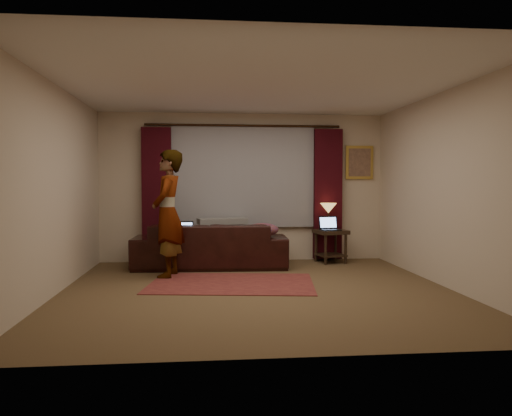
{
  "coord_description": "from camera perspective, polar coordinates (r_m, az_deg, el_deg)",
  "views": [
    {
      "loc": [
        -0.64,
        -6.32,
        1.37
      ],
      "look_at": [
        0.1,
        1.2,
        1.0
      ],
      "focal_mm": 35.0,
      "sensor_mm": 36.0,
      "label": 1
    }
  ],
  "objects": [
    {
      "name": "floor",
      "position": [
        6.5,
        0.17,
        -9.42
      ],
      "size": [
        5.0,
        5.0,
        0.01
      ],
      "primitive_type": "cube",
      "color": "brown",
      "rests_on": "ground"
    },
    {
      "name": "ceiling",
      "position": [
        6.47,
        0.17,
        13.76
      ],
      "size": [
        5.0,
        5.0,
        0.02
      ],
      "primitive_type": "cube",
      "color": "silver",
      "rests_on": "ground"
    },
    {
      "name": "wall_back",
      "position": [
        8.84,
        -1.48,
        2.35
      ],
      "size": [
        5.0,
        0.02,
        2.6
      ],
      "primitive_type": "cube",
      "color": "beige",
      "rests_on": "ground"
    },
    {
      "name": "wall_front",
      "position": [
        3.87,
        3.92,
        1.73
      ],
      "size": [
        5.0,
        0.02,
        2.6
      ],
      "primitive_type": "cube",
      "color": "beige",
      "rests_on": "ground"
    },
    {
      "name": "wall_left",
      "position": [
        6.59,
        -22.04,
        1.98
      ],
      "size": [
        0.02,
        5.0,
        2.6
      ],
      "primitive_type": "cube",
      "color": "beige",
      "rests_on": "ground"
    },
    {
      "name": "wall_right",
      "position": [
        7.06,
        20.82,
        2.05
      ],
      "size": [
        0.02,
        5.0,
        2.6
      ],
      "primitive_type": "cube",
      "color": "beige",
      "rests_on": "ground"
    },
    {
      "name": "sheer_curtain",
      "position": [
        8.78,
        -1.45,
        3.66
      ],
      "size": [
        2.5,
        0.05,
        1.8
      ],
      "primitive_type": "cube",
      "color": "#93939A",
      "rests_on": "wall_back"
    },
    {
      "name": "drape_left",
      "position": [
        8.75,
        -11.27,
        1.51
      ],
      "size": [
        0.5,
        0.14,
        2.3
      ],
      "primitive_type": "cube",
      "color": "#34080F",
      "rests_on": "floor"
    },
    {
      "name": "drape_right",
      "position": [
        8.97,
        8.18,
        1.57
      ],
      "size": [
        0.5,
        0.14,
        2.3
      ],
      "primitive_type": "cube",
      "color": "#34080F",
      "rests_on": "floor"
    },
    {
      "name": "curtain_rod",
      "position": [
        8.79,
        -1.43,
        9.41
      ],
      "size": [
        0.04,
        0.04,
        3.4
      ],
      "primitive_type": "cylinder",
      "color": "black",
      "rests_on": "wall_back"
    },
    {
      "name": "picture_frame",
      "position": [
        9.21,
        11.73,
        5.11
      ],
      "size": [
        0.5,
        0.04,
        0.6
      ],
      "primitive_type": "cube",
      "color": "gold",
      "rests_on": "wall_back"
    },
    {
      "name": "sofa",
      "position": [
        8.2,
        -5.22,
        -3.29
      ],
      "size": [
        2.52,
        1.17,
        1.0
      ],
      "primitive_type": "imported",
      "rotation": [
        0.0,
        0.0,
        3.1
      ],
      "color": "black",
      "rests_on": "floor"
    },
    {
      "name": "throw_blanket",
      "position": [
        8.47,
        -3.89,
        0.31
      ],
      "size": [
        0.87,
        0.49,
        0.1
      ],
      "primitive_type": "cube",
      "rotation": [
        0.0,
        0.0,
        0.2
      ],
      "color": "gray",
      "rests_on": "sofa"
    },
    {
      "name": "clothing_pile",
      "position": [
        8.11,
        0.77,
        -2.57
      ],
      "size": [
        0.59,
        0.5,
        0.22
      ],
      "primitive_type": "ellipsoid",
      "rotation": [
        0.0,
        0.0,
        0.22
      ],
      "color": "brown",
      "rests_on": "sofa"
    },
    {
      "name": "laptop_sofa",
      "position": [
        8.04,
        -8.19,
        -2.52
      ],
      "size": [
        0.42,
        0.45,
        0.25
      ],
      "primitive_type": null,
      "rotation": [
        0.0,
        0.0,
        0.21
      ],
      "color": "black",
      "rests_on": "sofa"
    },
    {
      "name": "area_rug",
      "position": [
        6.92,
        -2.79,
        -8.58
      ],
      "size": [
        2.4,
        1.76,
        0.01
      ],
      "primitive_type": "cube",
      "rotation": [
        0.0,
        0.0,
        -0.13
      ],
      "color": "maroon",
      "rests_on": "floor"
    },
    {
      "name": "end_table",
      "position": [
        8.75,
        8.53,
        -4.34
      ],
      "size": [
        0.59,
        0.59,
        0.57
      ],
      "primitive_type": "cube",
      "rotation": [
        0.0,
        0.0,
        0.22
      ],
      "color": "black",
      "rests_on": "floor"
    },
    {
      "name": "tiffany_lamp",
      "position": [
        8.75,
        8.27,
        -0.95
      ],
      "size": [
        0.39,
        0.39,
        0.46
      ],
      "primitive_type": null,
      "rotation": [
        0.0,
        0.0,
        0.51
      ],
      "color": "olive",
      "rests_on": "end_table"
    },
    {
      "name": "laptop_table",
      "position": [
        8.62,
        8.51,
        -1.75
      ],
      "size": [
        0.36,
        0.39,
        0.24
      ],
      "primitive_type": null,
      "rotation": [
        0.0,
        0.0,
        0.11
      ],
      "color": "black",
      "rests_on": "end_table"
    },
    {
      "name": "person",
      "position": [
        7.4,
        -10.04,
        -0.63
      ],
      "size": [
        0.61,
        0.61,
        1.86
      ],
      "primitive_type": "imported",
      "rotation": [
        0.0,
        0.0,
        -1.7
      ],
      "color": "gray",
      "rests_on": "floor"
    }
  ]
}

